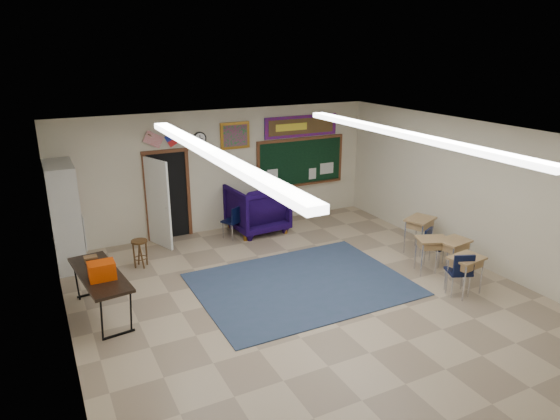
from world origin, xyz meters
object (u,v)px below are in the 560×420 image
wingback_armchair (257,208)px  student_desk_front_left (431,253)px  student_desk_front_right (419,233)px  folding_table (102,292)px  wooden_stool (140,253)px

wingback_armchair → student_desk_front_left: bearing=115.4°
student_desk_front_right → folding_table: bearing=155.3°
wingback_armchair → folding_table: 4.82m
student_desk_front_left → student_desk_front_right: size_ratio=0.93×
wingback_armchair → wooden_stool: wingback_armchair is taller
folding_table → student_desk_front_right: bearing=-9.7°
wingback_armchair → student_desk_front_left: size_ratio=1.76×
student_desk_front_left → wooden_stool: (-5.24, 2.96, -0.11)m
student_desk_front_left → folding_table: 6.37m
student_desk_front_left → wooden_stool: student_desk_front_left is taller
wingback_armchair → student_desk_front_left: (2.16, -3.83, -0.18)m
student_desk_front_right → wooden_stool: student_desk_front_right is taller
student_desk_front_right → wooden_stool: (-5.77, 2.00, -0.14)m
student_desk_front_left → student_desk_front_right: (0.52, 0.96, 0.03)m
wingback_armchair → student_desk_front_right: (2.68, -2.87, -0.15)m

